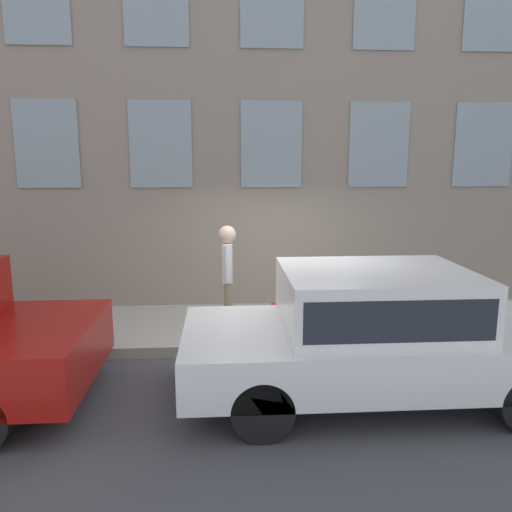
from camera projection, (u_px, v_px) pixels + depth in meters
ground_plane at (285, 355)px, 7.42m from camera, size 80.00×80.00×0.00m
sidewalk at (277, 326)px, 8.50m from camera, size 2.22×60.00×0.17m
building_facade at (271, 51)px, 8.85m from camera, size 0.33×40.00×9.56m
fire_hydrant at (284, 307)px, 7.82m from camera, size 0.27×0.40×0.83m
person at (227, 269)px, 7.73m from camera, size 0.41×0.27×1.71m
parked_car_white_near at (374, 328)px, 5.97m from camera, size 1.98×4.56×1.59m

